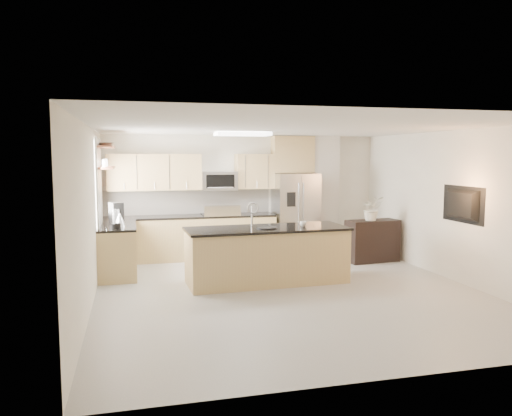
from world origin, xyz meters
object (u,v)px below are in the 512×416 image
object	(u,v)px
range	(220,235)
refrigerator	(295,214)
credenza	(372,241)
bowl	(106,144)
platter	(267,228)
microwave	(219,181)
kettle	(120,219)
coffee_maker	(116,213)
blender	(116,221)
cup	(303,224)
television	(459,205)
flower_vase	(372,202)
island	(267,255)

from	to	relation	value
range	refrigerator	xyz separation A→B (m)	(1.66, -0.05, 0.42)
credenza	bowl	bearing A→B (deg)	169.51
platter	microwave	bearing A→B (deg)	98.70
kettle	coffee_maker	xyz separation A→B (m)	(-0.07, 0.45, 0.06)
blender	bowl	world-z (taller)	bowl
blender	coffee_maker	world-z (taller)	coffee_maker
range	cup	bearing A→B (deg)	-66.00
television	coffee_maker	bearing A→B (deg)	67.86
microwave	refrigerator	size ratio (longest dim) A/B	0.43
platter	cup	bearing A→B (deg)	2.79
platter	kettle	size ratio (longest dim) A/B	1.18
microwave	credenza	bearing A→B (deg)	-23.23
cup	refrigerator	bearing A→B (deg)	74.82
flower_vase	platter	bearing A→B (deg)	-155.37
island	cup	size ratio (longest dim) A/B	23.53
coffee_maker	credenza	bearing A→B (deg)	-3.47
blender	flower_vase	distance (m)	4.99
cup	platter	bearing A→B (deg)	-177.21
credenza	bowl	distance (m)	5.58
bowl	flower_vase	world-z (taller)	bowl
credenza	coffee_maker	bearing A→B (deg)	170.62
range	television	xyz separation A→B (m)	(3.51, -3.12, 0.88)
refrigerator	cup	bearing A→B (deg)	-105.18
blender	flower_vase	size ratio (longest dim) A/B	0.46
bowl	television	world-z (taller)	bowl
microwave	television	bearing A→B (deg)	-42.75
refrigerator	cup	xyz separation A→B (m)	(-0.62, -2.29, 0.11)
range	bowl	xyz separation A→B (m)	(-2.25, -0.73, 1.91)
refrigerator	television	size ratio (longest dim) A/B	1.65
refrigerator	cup	size ratio (longest dim) A/B	15.02
blender	refrigerator	bearing A→B (deg)	23.28
refrigerator	flower_vase	size ratio (longest dim) A/B	2.39
kettle	coffee_maker	distance (m)	0.46
island	coffee_maker	distance (m)	2.96
kettle	coffee_maker	bearing A→B (deg)	98.87
island	flower_vase	xyz separation A→B (m)	(2.48, 1.07, 0.75)
platter	television	size ratio (longest dim) A/B	0.31
microwave	platter	size ratio (longest dim) A/B	2.25
cup	coffee_maker	size ratio (longest dim) A/B	0.31
microwave	television	xyz separation A→B (m)	(3.51, -3.24, -0.28)
kettle	television	xyz separation A→B (m)	(5.54, -1.83, 0.30)
cup	bowl	bearing A→B (deg)	153.98
credenza	coffee_maker	size ratio (longest dim) A/B	2.78
island	microwave	bearing A→B (deg)	97.40
microwave	television	world-z (taller)	microwave
refrigerator	credenza	xyz separation A→B (m)	(1.30, -1.10, -0.46)
cup	credenza	bearing A→B (deg)	31.72
microwave	flower_vase	xyz separation A→B (m)	(2.89, -1.34, -0.40)
refrigerator	flower_vase	world-z (taller)	refrigerator
cup	blender	bearing A→B (deg)	167.66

